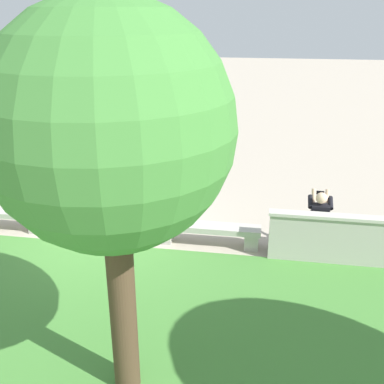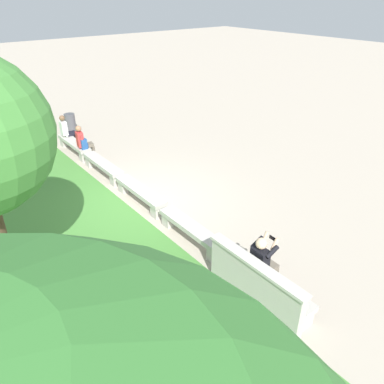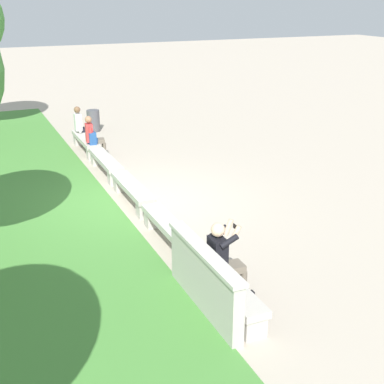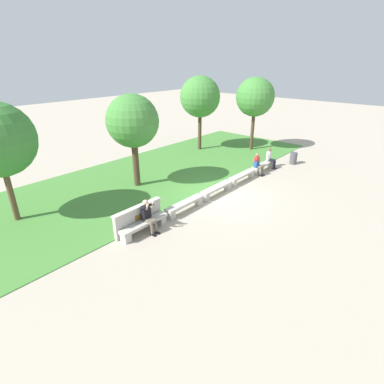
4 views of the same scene
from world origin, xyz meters
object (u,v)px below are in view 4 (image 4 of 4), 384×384
person_distant (258,163)px  tree_left_background (200,97)px  bench_far (242,176)px  tree_far_back (255,97)px  tree_right_background (133,122)px  bench_mid (216,189)px  person_companion (270,157)px  trash_bin (293,158)px  backpack (256,164)px  bench_main (144,225)px  bench_end (263,166)px  bench_near (185,205)px  person_photographer (148,215)px

person_distant → tree_left_background: tree_left_background is taller
bench_far → tree_far_back: (5.90, 2.95, 3.45)m
tree_left_background → tree_right_background: (-7.57, -1.98, -0.38)m
bench_mid → tree_left_background: (5.76, 5.89, 3.45)m
tree_right_background → tree_far_back: bearing=-5.4°
person_companion → trash_bin: (1.69, -0.77, -0.30)m
bench_far → backpack: backpack is taller
bench_main → tree_far_back: 13.68m
bench_main → tree_far_back: bearing=12.9°
person_distant → tree_far_back: 6.12m
bench_main → bench_end: 9.34m
person_companion → tree_right_background: size_ratio=0.27×
tree_right_background → trash_bin: (8.89, -4.75, -3.01)m
bench_mid → bench_near: bearing=180.0°
trash_bin → tree_left_background: bearing=101.1°
person_distant → tree_right_background: tree_right_background is taller
bench_main → tree_right_background: size_ratio=0.46×
bench_far → trash_bin: trash_bin is taller
bench_near → tree_left_background: 10.59m
person_distant → bench_near: bearing=179.4°
bench_mid → tree_left_background: 8.93m
person_photographer → tree_far_back: size_ratio=0.26×
bench_far → bench_end: 2.33m
person_photographer → bench_mid: bearing=1.0°
bench_near → backpack: 6.15m
bench_far → person_photographer: 6.85m
bench_main → bench_far: size_ratio=1.00×
person_companion → backpack: person_companion is taller
bench_mid → person_photographer: person_photographer is taller
tree_right_background → bench_far: bearing=-43.4°
person_companion → bench_far: bearing=178.8°
trash_bin → bench_end: bearing=160.9°
tree_left_background → tree_far_back: tree_left_background is taller
bench_end → tree_far_back: bearing=39.6°
person_photographer → bench_near: bearing=2.1°
backpack → tree_left_background: 6.97m
bench_far → bench_main: bearing=180.0°
bench_end → bench_near: bearing=180.0°
bench_near → bench_far: (4.67, 0.00, 0.00)m
person_photographer → person_distant: (8.40, 0.01, -0.06)m
tree_right_background → bench_mid: bearing=-65.2°
bench_far → tree_far_back: tree_far_back is taller
bench_mid → bench_far: same height
bench_far → tree_left_background: (3.43, 5.89, 3.45)m
bench_near → person_photographer: person_photographer is taller
tree_right_background → person_distant: bearing=-34.9°
person_companion → backpack: size_ratio=2.94×
tree_far_back → trash_bin: (-1.15, -3.79, -3.38)m
person_companion → tree_far_back: tree_far_back is taller
tree_right_background → trash_bin: size_ratio=6.29×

